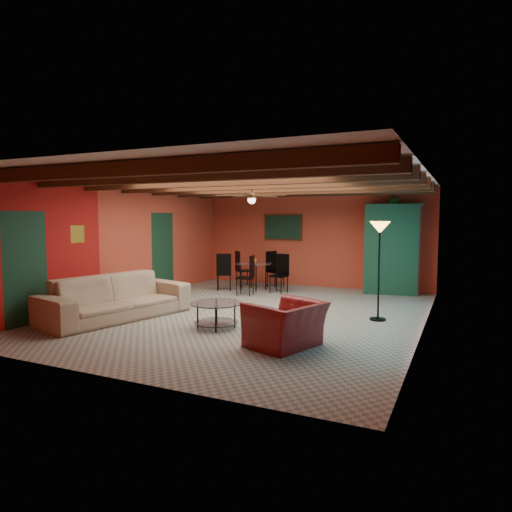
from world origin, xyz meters
The scene contains 11 objects.
room centered at (0.00, 0.11, 2.36)m, with size 6.52×8.01×2.71m.
sofa centered at (-2.15, -1.50, 0.41)m, with size 2.83×1.11×0.83m, color #9E7F66.
armchair centered at (1.46, -1.89, 0.34)m, with size 1.05×0.91×0.68m, color maroon.
coffee_table centered at (-0.05, -1.34, 0.23)m, with size 0.91×0.91×0.46m, color silver, non-canonical shape.
dining_table centered at (-1.22, 2.65, 0.50)m, with size 1.93×1.93×1.00m, color silver, non-canonical shape.
armoire centered at (2.20, 3.70, 1.10)m, with size 1.26×0.62×2.21m, color maroon.
floor_lamp centered at (2.41, 0.49, 0.94)m, with size 0.38×0.38×1.87m, color black, non-canonical shape.
ceiling_fan centered at (0.00, 0.00, 2.36)m, with size 1.50×1.50×0.44m, color #472614, non-canonical shape.
painting centered at (-0.90, 3.96, 1.65)m, with size 1.05×0.03×0.65m, color black.
potted_plant centered at (2.20, 3.70, 2.43)m, with size 0.40×0.34×0.44m, color #26661E.
vase centered at (-1.22, 2.65, 1.09)m, with size 0.17×0.17×0.18m, color orange.
Camera 1 is at (3.85, -8.05, 1.95)m, focal length 31.49 mm.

